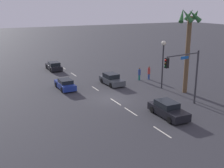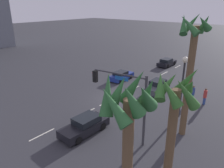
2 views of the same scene
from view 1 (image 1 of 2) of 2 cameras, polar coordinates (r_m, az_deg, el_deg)
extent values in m
plane|color=#333338|center=(31.56, -0.21, -3.03)|extent=(220.00, 220.00, 0.00)
cube|color=silver|center=(47.79, -9.87, 3.27)|extent=(2.28, 0.14, 0.01)
cube|color=silver|center=(42.95, -7.83, 1.94)|extent=(2.43, 0.14, 0.01)
cube|color=silver|center=(35.42, -3.42, -0.93)|extent=(2.07, 0.14, 0.01)
cube|color=silver|center=(30.59, 0.75, -3.64)|extent=(2.43, 0.14, 0.01)
cube|color=silver|center=(27.94, 3.81, -5.61)|extent=(2.46, 0.14, 0.01)
cube|color=silver|center=(24.00, 10.14, -9.57)|extent=(2.45, 0.14, 0.01)
cube|color=#474C51|center=(37.08, -0.02, 0.67)|extent=(4.22, 1.92, 0.70)
cube|color=black|center=(37.13, -0.20, 1.72)|extent=(2.05, 1.63, 0.59)
cylinder|color=black|center=(36.45, 2.11, 0.09)|extent=(0.65, 0.24, 0.64)
cylinder|color=black|center=(35.66, -0.21, -0.26)|extent=(0.65, 0.24, 0.64)
cylinder|color=black|center=(38.61, 0.16, 1.00)|extent=(0.65, 0.24, 0.64)
cylinder|color=black|center=(37.86, -2.07, 0.69)|extent=(0.65, 0.24, 0.64)
cube|color=black|center=(46.51, -11.74, 3.42)|extent=(4.28, 1.83, 0.63)
cube|color=black|center=(46.14, -11.70, 4.06)|extent=(2.06, 1.59, 0.53)
cylinder|color=black|center=(47.61, -13.12, 3.43)|extent=(0.64, 0.23, 0.64)
cylinder|color=black|center=(48.00, -11.16, 3.64)|extent=(0.64, 0.23, 0.64)
cylinder|color=black|center=(45.09, -12.34, 2.80)|extent=(0.64, 0.23, 0.64)
cylinder|color=black|center=(45.50, -10.28, 3.02)|extent=(0.64, 0.23, 0.64)
cube|color=navy|center=(35.60, -9.51, -0.22)|extent=(4.07, 1.68, 0.67)
cube|color=black|center=(35.23, -9.43, 0.57)|extent=(1.96, 1.47, 0.46)
cylinder|color=black|center=(36.61, -11.26, -0.15)|extent=(0.64, 0.22, 0.64)
cylinder|color=black|center=(37.03, -8.94, 0.15)|extent=(0.64, 0.22, 0.64)
cylinder|color=black|center=(34.28, -10.10, -1.18)|extent=(0.64, 0.22, 0.64)
cylinder|color=black|center=(34.73, -7.64, -0.85)|extent=(0.64, 0.22, 0.64)
cube|color=black|center=(27.08, 11.34, -5.44)|extent=(4.53, 1.90, 0.72)
cube|color=black|center=(27.06, 11.08, -4.00)|extent=(2.20, 1.63, 0.55)
cylinder|color=black|center=(26.63, 14.56, -6.48)|extent=(0.65, 0.24, 0.64)
cylinder|color=black|center=(25.65, 11.63, -7.17)|extent=(0.65, 0.24, 0.64)
cylinder|color=black|center=(28.66, 11.05, -4.64)|extent=(0.65, 0.24, 0.64)
cylinder|color=black|center=(27.75, 8.22, -5.20)|extent=(0.65, 0.24, 0.64)
cylinder|color=#38383D|center=(30.63, 16.76, 1.29)|extent=(0.20, 0.20, 5.73)
cylinder|color=#38383D|center=(28.43, 14.32, 5.79)|extent=(0.72, 4.42, 0.12)
cube|color=black|center=(26.93, 11.08, 4.20)|extent=(0.36, 0.36, 0.95)
sphere|color=red|center=(26.74, 10.84, 4.78)|extent=(0.20, 0.20, 0.20)
sphere|color=#392605|center=(26.80, 10.81, 4.15)|extent=(0.20, 0.20, 0.20)
sphere|color=black|center=(26.86, 10.78, 3.52)|extent=(0.20, 0.20, 0.20)
cube|color=#1959B2|center=(28.65, 14.57, 5.19)|extent=(0.19, 1.10, 0.28)
cylinder|color=#2D2D33|center=(35.42, 10.23, 3.37)|extent=(0.18, 0.18, 5.43)
sphere|color=#F2EACC|center=(34.91, 10.47, 8.18)|extent=(0.56, 0.56, 0.56)
cylinder|color=#1E7266|center=(39.50, 5.56, 1.33)|extent=(0.31, 0.31, 0.73)
cylinder|color=#2D478C|center=(39.32, 5.59, 2.41)|extent=(0.41, 0.41, 0.80)
sphere|color=brown|center=(39.20, 5.61, 3.13)|extent=(0.22, 0.22, 0.22)
cylinder|color=#2D478C|center=(40.01, 7.48, 1.50)|extent=(0.38, 0.38, 0.79)
cylinder|color=#BF3833|center=(39.81, 7.52, 2.65)|extent=(0.51, 0.51, 0.86)
sphere|color=brown|center=(39.69, 7.55, 3.42)|extent=(0.23, 0.23, 0.23)
cylinder|color=brown|center=(33.98, 15.04, 5.60)|extent=(0.53, 0.53, 8.97)
cone|color=#2D6633|center=(32.77, 16.43, 13.19)|extent=(0.86, 1.79, 1.56)
cone|color=#2D6633|center=(33.75, 16.70, 13.45)|extent=(1.48, 1.02, 1.27)
cone|color=#2D6633|center=(34.21, 15.43, 13.39)|extent=(1.13, 1.32, 1.48)
cone|color=#2D6633|center=(33.63, 14.05, 13.40)|extent=(1.45, 1.53, 1.76)
cone|color=#2D6633|center=(32.73, 15.05, 13.28)|extent=(1.63, 1.19, 1.64)
camera|label=2|loc=(29.25, 46.82, 11.42)|focal=34.66mm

